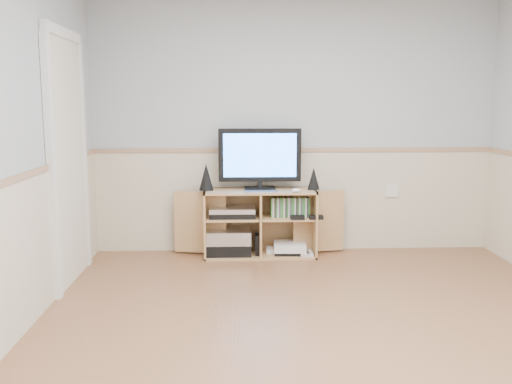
{
  "coord_description": "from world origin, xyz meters",
  "views": [
    {
      "loc": [
        -0.62,
        -3.44,
        1.5
      ],
      "look_at": [
        -0.43,
        1.2,
        0.76
      ],
      "focal_mm": 40.0,
      "sensor_mm": 36.0,
      "label": 1
    }
  ],
  "objects_px": {
    "monitor": "(260,157)",
    "game_consoles": "(288,248)",
    "keyboard": "(261,192)",
    "media_cabinet": "(260,221)"
  },
  "relations": [
    {
      "from": "monitor",
      "to": "game_consoles",
      "type": "xyz_separation_m",
      "value": [
        0.28,
        -0.06,
        -0.9
      ]
    },
    {
      "from": "keyboard",
      "to": "game_consoles",
      "type": "relative_size",
      "value": 0.71
    },
    {
      "from": "monitor",
      "to": "game_consoles",
      "type": "relative_size",
      "value": 1.78
    },
    {
      "from": "monitor",
      "to": "game_consoles",
      "type": "height_order",
      "value": "monitor"
    },
    {
      "from": "keyboard",
      "to": "monitor",
      "type": "bearing_deg",
      "value": 91.02
    },
    {
      "from": "monitor",
      "to": "keyboard",
      "type": "xyz_separation_m",
      "value": [
        0.0,
        -0.19,
        -0.31
      ]
    },
    {
      "from": "keyboard",
      "to": "game_consoles",
      "type": "xyz_separation_m",
      "value": [
        0.27,
        0.13,
        -0.59
      ]
    },
    {
      "from": "keyboard",
      "to": "game_consoles",
      "type": "bearing_deg",
      "value": 24.38
    },
    {
      "from": "media_cabinet",
      "to": "game_consoles",
      "type": "xyz_separation_m",
      "value": [
        0.28,
        -0.06,
        -0.26
      ]
    },
    {
      "from": "game_consoles",
      "to": "keyboard",
      "type": "bearing_deg",
      "value": -155.15
    }
  ]
}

